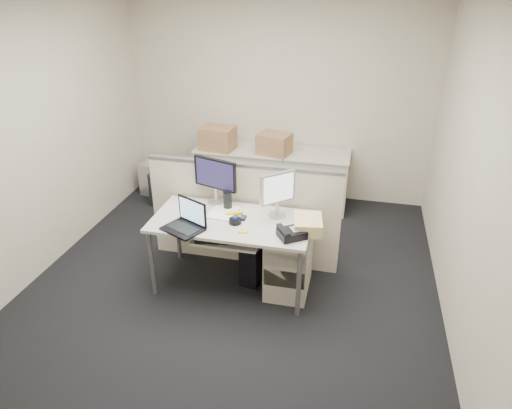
% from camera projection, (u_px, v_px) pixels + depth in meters
% --- Properties ---
extents(floor, '(4.00, 4.50, 0.01)m').
position_uv_depth(floor, '(233.00, 284.00, 4.61)').
color(floor, black).
rests_on(floor, ground).
extents(wall_back, '(4.00, 0.02, 2.70)m').
position_uv_depth(wall_back, '(278.00, 98.00, 5.95)').
color(wall_back, beige).
rests_on(wall_back, ground).
extents(wall_front, '(4.00, 0.02, 2.70)m').
position_uv_depth(wall_front, '(90.00, 334.00, 2.04)').
color(wall_front, beige).
rests_on(wall_front, ground).
extents(wall_left, '(0.02, 4.50, 2.70)m').
position_uv_depth(wall_left, '(31.00, 141.00, 4.41)').
color(wall_left, beige).
rests_on(wall_left, ground).
extents(wall_right, '(0.02, 4.50, 2.70)m').
position_uv_depth(wall_right, '(474.00, 179.00, 3.59)').
color(wall_right, beige).
rests_on(wall_right, ground).
extents(desk, '(1.50, 0.75, 0.73)m').
position_uv_depth(desk, '(232.00, 226.00, 4.31)').
color(desk, '#BBB9AD').
rests_on(desk, floor).
extents(keyboard_tray, '(0.62, 0.32, 0.02)m').
position_uv_depth(keyboard_tray, '(226.00, 240.00, 4.17)').
color(keyboard_tray, '#BBB9AD').
rests_on(keyboard_tray, desk).
extents(drawer_pedestal, '(0.40, 0.55, 0.65)m').
position_uv_depth(drawer_pedestal, '(289.00, 261.00, 4.39)').
color(drawer_pedestal, '#B6B39F').
rests_on(drawer_pedestal, floor).
extents(cubicle_partition, '(2.00, 0.06, 1.10)m').
position_uv_depth(cubicle_partition, '(244.00, 215.00, 4.75)').
color(cubicle_partition, beige).
rests_on(cubicle_partition, floor).
extents(back_counter, '(2.00, 0.60, 0.72)m').
position_uv_depth(back_counter, '(272.00, 177.00, 6.12)').
color(back_counter, '#B6B39F').
rests_on(back_counter, floor).
extents(monitor_main, '(0.51, 0.32, 0.47)m').
position_uv_depth(monitor_main, '(216.00, 181.00, 4.50)').
color(monitor_main, black).
rests_on(monitor_main, desk).
extents(monitor_small, '(0.39, 0.37, 0.44)m').
position_uv_depth(monitor_small, '(277.00, 195.00, 4.25)').
color(monitor_small, '#B7B7BC').
rests_on(monitor_small, desk).
extents(laptop, '(0.43, 0.38, 0.26)m').
position_uv_depth(laptop, '(182.00, 217.00, 4.05)').
color(laptop, black).
rests_on(laptop, desk).
extents(trackball, '(0.12, 0.12, 0.04)m').
position_uv_depth(trackball, '(235.00, 221.00, 4.21)').
color(trackball, black).
rests_on(trackball, desk).
extents(desk_phone, '(0.29, 0.28, 0.07)m').
position_uv_depth(desk_phone, '(292.00, 234.00, 3.98)').
color(desk_phone, black).
rests_on(desk_phone, desk).
extents(paper_stack, '(0.27, 0.33, 0.01)m').
position_uv_depth(paper_stack, '(223.00, 212.00, 4.40)').
color(paper_stack, white).
rests_on(paper_stack, desk).
extents(sticky_pad, '(0.08, 0.08, 0.01)m').
position_uv_depth(sticky_pad, '(243.00, 231.00, 4.09)').
color(sticky_pad, gold).
rests_on(sticky_pad, desk).
extents(travel_mug, '(0.10, 0.10, 0.18)m').
position_uv_depth(travel_mug, '(228.00, 200.00, 4.45)').
color(travel_mug, black).
rests_on(travel_mug, desk).
extents(banana, '(0.18, 0.12, 0.04)m').
position_uv_depth(banana, '(234.00, 213.00, 4.36)').
color(banana, '#F9F513').
rests_on(banana, desk).
extents(cellphone, '(0.05, 0.10, 0.01)m').
position_uv_depth(cellphone, '(243.00, 218.00, 4.30)').
color(cellphone, black).
rests_on(cellphone, desk).
extents(manila_folders, '(0.29, 0.35, 0.12)m').
position_uv_depth(manila_folders, '(308.00, 224.00, 4.08)').
color(manila_folders, '#CBBB7D').
rests_on(manila_folders, desk).
extents(keyboard, '(0.45, 0.22, 0.02)m').
position_uv_depth(keyboard, '(220.00, 239.00, 4.14)').
color(keyboard, black).
rests_on(keyboard, keyboard_tray).
extents(pc_tower_desk, '(0.26, 0.48, 0.42)m').
position_uv_depth(pc_tower_desk, '(257.00, 259.00, 4.63)').
color(pc_tower_desk, black).
rests_on(pc_tower_desk, floor).
extents(pc_tower_spare_dark, '(0.25, 0.52, 0.46)m').
position_uv_depth(pc_tower_spare_dark, '(165.00, 185.00, 6.21)').
color(pc_tower_spare_dark, black).
rests_on(pc_tower_spare_dark, floor).
extents(pc_tower_spare_silver, '(0.30, 0.52, 0.46)m').
position_uv_depth(pc_tower_spare_silver, '(155.00, 175.00, 6.52)').
color(pc_tower_spare_silver, '#B7B7BC').
rests_on(pc_tower_spare_silver, floor).
extents(cardboard_box_left, '(0.46, 0.37, 0.32)m').
position_uv_depth(cardboard_box_left, '(218.00, 139.00, 5.93)').
color(cardboard_box_left, '#926D4D').
rests_on(cardboard_box_left, back_counter).
extents(cardboard_box_right, '(0.46, 0.39, 0.29)m').
position_uv_depth(cardboard_box_right, '(274.00, 145.00, 5.78)').
color(cardboard_box_right, '#926D4D').
rests_on(cardboard_box_right, back_counter).
extents(red_binder, '(0.08, 0.28, 0.26)m').
position_uv_depth(red_binder, '(229.00, 141.00, 5.93)').
color(red_binder, '#B1021F').
rests_on(red_binder, back_counter).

